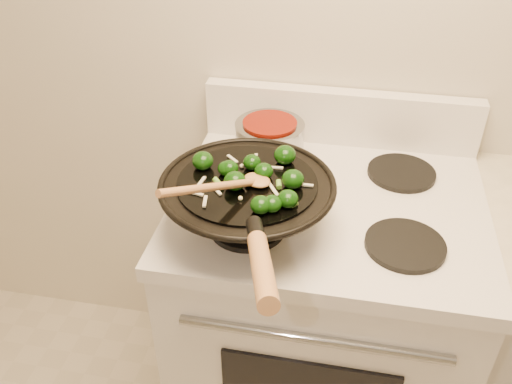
# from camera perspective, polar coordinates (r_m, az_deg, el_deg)

# --- Properties ---
(stove) EXTENTS (0.78, 0.67, 1.08)m
(stove) POSITION_cam_1_polar(r_m,az_deg,el_deg) (1.68, 6.53, -13.22)
(stove) COLOR white
(stove) RESTS_ON ground
(wok) EXTENTS (0.40, 0.64, 0.23)m
(wok) POSITION_cam_1_polar(r_m,az_deg,el_deg) (1.22, -0.90, -1.06)
(wok) COLOR black
(wok) RESTS_ON stove
(stirfry) EXTENTS (0.28, 0.24, 0.04)m
(stirfry) POSITION_cam_1_polar(r_m,az_deg,el_deg) (1.18, -0.02, 1.72)
(stirfry) COLOR #0D3207
(stirfry) RESTS_ON wok
(wooden_spoon) EXTENTS (0.19, 0.26, 0.11)m
(wooden_spoon) POSITION_cam_1_polar(r_m,az_deg,el_deg) (1.12, -2.57, 0.85)
(wooden_spoon) COLOR #B47B47
(wooden_spoon) RESTS_ON wok
(saucepan) EXTENTS (0.19, 0.30, 0.11)m
(saucepan) POSITION_cam_1_polar(r_m,az_deg,el_deg) (1.48, 1.44, 5.44)
(saucepan) COLOR #909398
(saucepan) RESTS_ON stove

